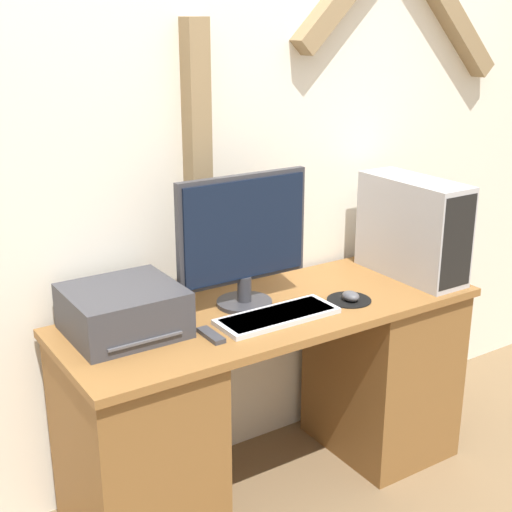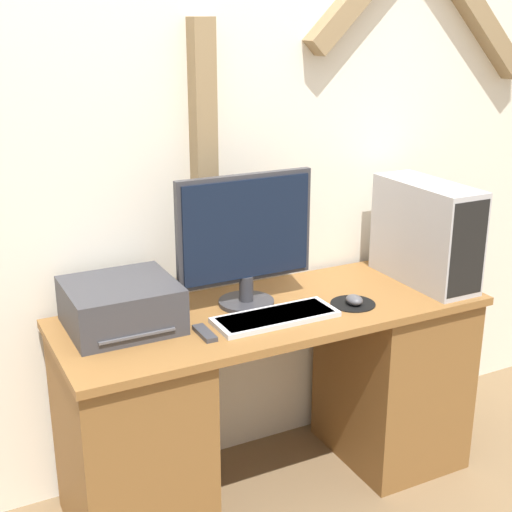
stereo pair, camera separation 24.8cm
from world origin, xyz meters
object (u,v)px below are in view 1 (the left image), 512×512
monitor (244,236)px  printer (123,311)px  computer_tower (413,228)px  remote_control (211,335)px  mouse (351,296)px  keyboard (277,316)px

monitor → printer: (-0.46, 0.01, -0.18)m
computer_tower → remote_control: bearing=-175.3°
computer_tower → remote_control: computer_tower is taller
mouse → computer_tower: computer_tower is taller
computer_tower → mouse: bearing=-166.9°
monitor → remote_control: monitor is taller
computer_tower → monitor: bearing=172.2°
monitor → mouse: monitor is taller
keyboard → printer: printer is taller
printer → computer_tower: bearing=-5.3°
monitor → keyboard: bearing=-80.2°
mouse → computer_tower: (0.39, 0.09, 0.18)m
keyboard → computer_tower: size_ratio=0.93×
keyboard → remote_control: (-0.27, -0.01, -0.00)m
keyboard → computer_tower: computer_tower is taller
monitor → remote_control: (-0.24, -0.18, -0.25)m
keyboard → computer_tower: bearing=5.8°
monitor → keyboard: monitor is taller
keyboard → mouse: size_ratio=6.06×
keyboard → remote_control: size_ratio=3.41×
mouse → printer: (-0.81, 0.20, 0.06)m
printer → remote_control: (0.22, -0.19, -0.07)m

